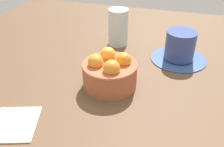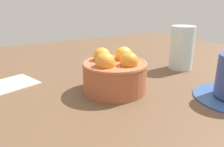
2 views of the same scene
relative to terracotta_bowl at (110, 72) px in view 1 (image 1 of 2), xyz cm
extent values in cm
cube|color=brown|center=(-0.01, 0.00, -6.30)|extent=(125.75, 119.12, 4.68)
cylinder|color=#AD5938|center=(-0.01, 0.00, -0.88)|extent=(13.13, 13.13, 6.16)
torus|color=#AD5938|center=(-0.01, 0.00, 1.80)|extent=(13.33, 13.33, 1.00)
sphere|color=orange|center=(-1.41, 3.02, 2.98)|extent=(3.63, 3.63, 3.63)
sphere|color=gold|center=(-3.03, -1.40, 2.98)|extent=(3.75, 3.75, 3.75)
sphere|color=orange|center=(1.39, -3.02, 2.98)|extent=(3.68, 3.68, 3.68)
sphere|color=orange|center=(3.01, 1.40, 2.98)|extent=(3.85, 3.85, 3.85)
cylinder|color=#314E85|center=(-18.39, 15.36, -3.66)|extent=(15.97, 15.97, 0.60)
cylinder|color=#33478C|center=(-18.39, 15.36, 0.67)|extent=(8.43, 8.43, 8.07)
cylinder|color=silver|center=(-23.51, -4.36, 1.84)|extent=(6.29, 6.29, 11.60)
cube|color=beige|center=(18.70, -14.38, -3.66)|extent=(12.46, 11.61, 0.60)
camera|label=1|loc=(48.71, 15.02, 31.73)|focal=40.03mm
camera|label=2|loc=(22.67, 38.21, 14.97)|focal=36.42mm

